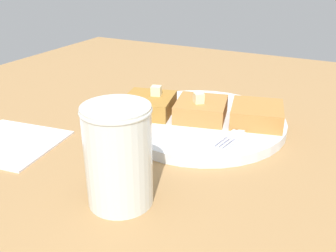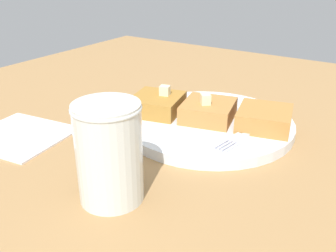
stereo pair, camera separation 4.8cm
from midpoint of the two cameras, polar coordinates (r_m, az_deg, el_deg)
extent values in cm
cube|color=#A27949|center=(61.03, -2.19, -0.43)|extent=(106.39, 106.39, 2.27)
cylinder|color=white|center=(58.82, 2.67, 0.59)|extent=(26.24, 26.24, 1.51)
torus|color=brown|center=(58.67, 2.67, 0.91)|extent=(26.24, 26.24, 0.80)
cube|color=#A6742F|center=(60.05, -5.25, 3.22)|extent=(9.10, 9.41, 2.74)
cube|color=#B87A3C|center=(57.99, 2.71, 2.52)|extent=(9.10, 9.41, 2.74)
cube|color=#B2793A|center=(57.13, 11.06, 1.73)|extent=(9.10, 9.41, 2.74)
cube|color=beige|center=(59.60, -4.23, 5.28)|extent=(1.85, 1.75, 1.54)
cube|color=beige|center=(56.95, 2.47, 4.41)|extent=(2.04, 2.06, 1.54)
cube|color=silver|center=(57.81, 10.82, 0.74)|extent=(2.55, 10.01, 0.36)
cube|color=silver|center=(52.58, 7.72, -1.50)|extent=(2.63, 3.13, 0.36)
cube|color=silver|center=(49.86, 6.86, -2.96)|extent=(0.85, 3.21, 0.36)
cube|color=silver|center=(50.09, 6.31, -2.79)|extent=(0.85, 3.21, 0.36)
cube|color=silver|center=(50.34, 5.78, -2.62)|extent=(0.85, 3.21, 0.36)
cube|color=silver|center=(50.58, 5.24, -2.46)|extent=(0.85, 3.21, 0.36)
cylinder|color=#572B08|center=(40.24, -10.88, -6.30)|extent=(6.50, 6.50, 8.38)
cylinder|color=silver|center=(39.57, -11.04, -4.58)|extent=(7.06, 7.06, 11.13)
torus|color=silver|center=(37.41, -11.66, 2.29)|extent=(7.28, 7.28, 0.50)
cube|color=white|center=(59.08, -25.21, -2.39)|extent=(15.02, 14.00, 0.30)
camera|label=1|loc=(0.02, -92.86, -1.29)|focal=40.00mm
camera|label=2|loc=(0.02, 87.14, 1.29)|focal=40.00mm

